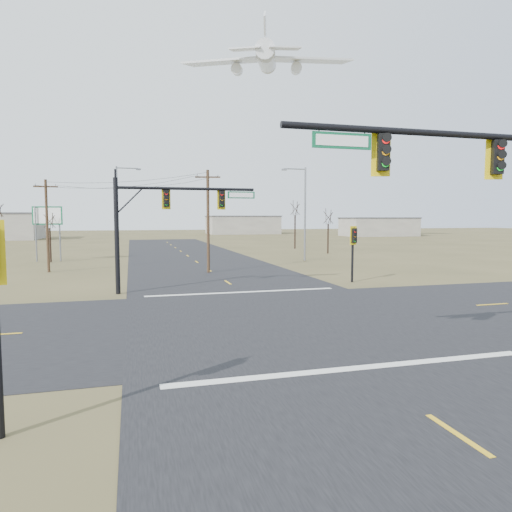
# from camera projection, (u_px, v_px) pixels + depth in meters

# --- Properties ---
(ground) EXTENTS (320.00, 320.00, 0.00)m
(ground) POSITION_uv_depth(u_px,v_px,m) (281.00, 318.00, 21.32)
(ground) COLOR brown
(ground) RESTS_ON ground
(road_ew) EXTENTS (160.00, 14.00, 0.02)m
(road_ew) POSITION_uv_depth(u_px,v_px,m) (281.00, 318.00, 21.32)
(road_ew) COLOR black
(road_ew) RESTS_ON ground
(road_ns) EXTENTS (14.00, 160.00, 0.02)m
(road_ns) POSITION_uv_depth(u_px,v_px,m) (281.00, 318.00, 21.32)
(road_ns) COLOR black
(road_ns) RESTS_ON ground
(stop_bar_near) EXTENTS (12.00, 0.40, 0.01)m
(stop_bar_near) POSITION_uv_depth(u_px,v_px,m) (357.00, 368.00, 14.11)
(stop_bar_near) COLOR silver
(stop_bar_near) RESTS_ON road_ns
(stop_bar_far) EXTENTS (12.00, 0.40, 0.01)m
(stop_bar_far) POSITION_uv_depth(u_px,v_px,m) (243.00, 292.00, 28.52)
(stop_bar_far) COLOR silver
(stop_bar_far) RESTS_ON road_ns
(mast_arm_near) EXTENTS (11.26, 0.55, 7.77)m
(mast_arm_near) POSITION_uv_depth(u_px,v_px,m) (508.00, 187.00, 14.39)
(mast_arm_near) COLOR black
(mast_arm_near) RESTS_ON ground
(mast_arm_far) EXTENTS (8.84, 0.49, 7.10)m
(mast_arm_far) POSITION_uv_depth(u_px,v_px,m) (166.00, 210.00, 28.38)
(mast_arm_far) COLOR black
(mast_arm_far) RESTS_ON ground
(pedestal_signal_ne) EXTENTS (0.63, 0.54, 4.10)m
(pedestal_signal_ne) POSITION_uv_depth(u_px,v_px,m) (354.00, 241.00, 32.78)
(pedestal_signal_ne) COLOR black
(pedestal_signal_ne) RESTS_ON ground
(utility_pole_near) EXTENTS (2.10, 0.57, 8.67)m
(utility_pole_near) POSITION_uv_depth(u_px,v_px,m) (208.00, 219.00, 38.44)
(utility_pole_near) COLOR #412F1C
(utility_pole_near) RESTS_ON ground
(utility_pole_far) EXTENTS (1.93, 0.23, 7.91)m
(utility_pole_far) POSITION_uv_depth(u_px,v_px,m) (47.00, 224.00, 38.84)
(utility_pole_far) COLOR #412F1C
(utility_pole_far) RESTS_ON ground
(highway_sign) EXTENTS (3.10, 0.70, 5.90)m
(highway_sign) POSITION_uv_depth(u_px,v_px,m) (47.00, 222.00, 48.66)
(highway_sign) COLOR slate
(highway_sign) RESTS_ON ground
(streetlight_a) EXTENTS (2.82, 0.40, 10.08)m
(streetlight_a) POSITION_uv_depth(u_px,v_px,m) (303.00, 209.00, 49.35)
(streetlight_a) COLOR slate
(streetlight_a) RESTS_ON ground
(streetlight_c) EXTENTS (3.09, 0.34, 11.08)m
(streetlight_c) POSITION_uv_depth(u_px,v_px,m) (119.00, 205.00, 57.16)
(streetlight_c) COLOR slate
(streetlight_c) RESTS_ON ground
(bare_tree_a) EXTENTS (2.71, 2.71, 5.64)m
(bare_tree_a) POSITION_uv_depth(u_px,v_px,m) (49.00, 220.00, 47.76)
(bare_tree_a) COLOR black
(bare_tree_a) RESTS_ON ground
(bare_tree_c) EXTENTS (3.43, 3.43, 6.22)m
(bare_tree_c) POSITION_uv_depth(u_px,v_px,m) (328.00, 216.00, 59.48)
(bare_tree_c) COLOR black
(bare_tree_c) RESTS_ON ground
(bare_tree_d) EXTENTS (3.79, 3.79, 7.69)m
(bare_tree_d) POSITION_uv_depth(u_px,v_px,m) (295.00, 208.00, 68.74)
(bare_tree_d) COLOR black
(bare_tree_d) RESTS_ON ground
(warehouse_mid) EXTENTS (20.00, 12.00, 5.00)m
(warehouse_mid) POSITION_uv_depth(u_px,v_px,m) (243.00, 225.00, 133.41)
(warehouse_mid) COLOR #A29D90
(warehouse_mid) RESTS_ON ground
(warehouse_right) EXTENTS (18.00, 10.00, 4.50)m
(warehouse_right) POSITION_uv_depth(u_px,v_px,m) (379.00, 227.00, 117.34)
(warehouse_right) COLOR #A29D90
(warehouse_right) RESTS_ON ground
(jet_airliner) EXTENTS (27.69, 28.42, 14.03)m
(jet_airliner) POSITION_uv_depth(u_px,v_px,m) (267.00, 59.00, 91.11)
(jet_airliner) COLOR silver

